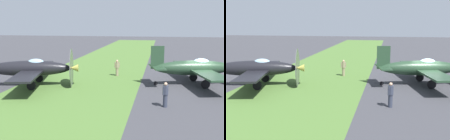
# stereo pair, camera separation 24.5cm
# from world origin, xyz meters

# --- Properties ---
(ground_plane) EXTENTS (160.00, 160.00, 0.00)m
(ground_plane) POSITION_xyz_m (0.00, 0.00, 0.00)
(ground_plane) COLOR #38383D
(grass_verge) EXTENTS (120.00, 11.00, 0.01)m
(grass_verge) POSITION_xyz_m (0.00, -10.91, 0.00)
(grass_verge) COLOR #476B2D
(grass_verge) RESTS_ON ground
(airplane_lead) EXTENTS (10.63, 8.50, 3.76)m
(airplane_lead) POSITION_xyz_m (-0.30, -0.43, 1.58)
(airplane_lead) COLOR #233D28
(airplane_lead) RESTS_ON ground
(airplane_wingman) EXTENTS (10.81, 8.64, 3.83)m
(airplane_wingman) POSITION_xyz_m (2.78, -15.08, 1.60)
(airplane_wingman) COLOR black
(airplane_wingman) RESTS_ON ground
(ground_crew_chief) EXTENTS (0.47, 0.48, 1.73)m
(ground_crew_chief) POSITION_xyz_m (-3.21, -8.16, 0.91)
(ground_crew_chief) COLOR #847A5B
(ground_crew_chief) RESTS_ON ground
(ground_crew_mechanic) EXTENTS (0.56, 0.38, 1.73)m
(ground_crew_mechanic) POSITION_xyz_m (7.20, -3.20, 0.91)
(ground_crew_mechanic) COLOR #2D3342
(ground_crew_mechanic) RESTS_ON ground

